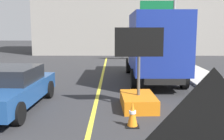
{
  "coord_description": "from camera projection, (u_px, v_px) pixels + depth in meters",
  "views": [
    {
      "loc": [
        0.64,
        -0.54,
        2.66
      ],
      "look_at": [
        0.6,
        6.0,
        1.66
      ],
      "focal_mm": 43.27,
      "sensor_mm": 36.0,
      "label": 1
    }
  ],
  "objects": [
    {
      "name": "arrow_board_trailer",
      "position": [
        138.0,
        94.0,
        9.07
      ],
      "size": [
        1.6,
        1.85,
        2.7
      ],
      "color": "orange",
      "rests_on": "ground"
    },
    {
      "name": "highway_guide_sign",
      "position": [
        164.0,
        19.0,
        21.08
      ],
      "size": [
        2.79,
        0.18,
        5.0
      ],
      "color": "gray",
      "rests_on": "ground"
    },
    {
      "name": "traffic_cone_mid_lane",
      "position": [
        133.0,
        114.0,
        7.35
      ],
      "size": [
        0.36,
        0.36,
        0.73
      ],
      "color": "black",
      "rests_on": "ground"
    },
    {
      "name": "box_truck",
      "position": [
        154.0,
        45.0,
        13.62
      ],
      "size": [
        2.52,
        6.9,
        3.39
      ],
      "color": "black",
      "rests_on": "ground"
    },
    {
      "name": "far_building_block",
      "position": [
        131.0,
        5.0,
        29.56
      ],
      "size": [
        19.98,
        7.41,
        10.41
      ],
      "primitive_type": "cube",
      "color": "gray",
      "rests_on": "ground"
    },
    {
      "name": "lane_center_stripe",
      "position": [
        89.0,
        134.0,
        6.88
      ],
      "size": [
        0.14,
        36.0,
        0.01
      ],
      "primitive_type": "cube",
      "color": "yellow",
      "rests_on": "ground"
    },
    {
      "name": "pickup_car",
      "position": [
        8.0,
        88.0,
        9.01
      ],
      "size": [
        2.3,
        4.63,
        1.38
      ],
      "color": "navy",
      "rests_on": "ground"
    }
  ]
}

